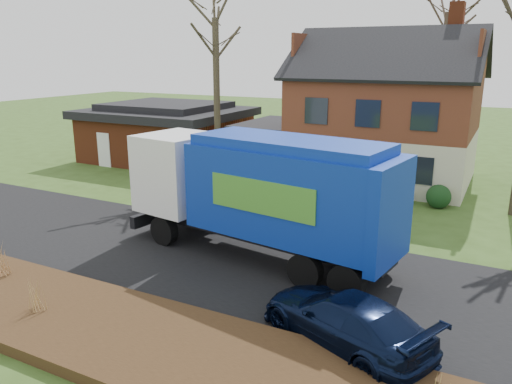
% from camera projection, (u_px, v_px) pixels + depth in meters
% --- Properties ---
extents(ground, '(120.00, 120.00, 0.00)m').
position_uv_depth(ground, '(222.00, 260.00, 16.84)').
color(ground, '#334C19').
rests_on(ground, ground).
extents(road, '(80.00, 7.00, 0.02)m').
position_uv_depth(road, '(222.00, 260.00, 16.84)').
color(road, black).
rests_on(road, ground).
extents(mulch_verge, '(80.00, 3.50, 0.30)m').
position_uv_depth(mulch_verge, '(111.00, 331.00, 12.26)').
color(mulch_verge, black).
rests_on(mulch_verge, ground).
extents(main_house, '(12.95, 8.95, 9.26)m').
position_uv_depth(main_house, '(377.00, 106.00, 27.03)').
color(main_house, beige).
rests_on(main_house, ground).
extents(ranch_house, '(9.80, 8.20, 3.70)m').
position_uv_depth(ranch_house, '(167.00, 132.00, 32.80)').
color(ranch_house, brown).
rests_on(ranch_house, ground).
extents(garbage_truck, '(10.09, 4.07, 4.20)m').
position_uv_depth(garbage_truck, '(262.00, 189.00, 16.42)').
color(garbage_truck, black).
rests_on(garbage_truck, ground).
extents(silver_sedan, '(5.20, 2.11, 1.68)m').
position_uv_depth(silver_sedan, '(225.00, 197.00, 21.19)').
color(silver_sedan, '#999CA0').
rests_on(silver_sedan, ground).
extents(navy_wagon, '(4.86, 3.47, 1.31)m').
position_uv_depth(navy_wagon, '(345.00, 320.00, 11.78)').
color(navy_wagon, black).
rests_on(navy_wagon, ground).
extents(grass_clump_mid, '(0.31, 0.26, 0.87)m').
position_uv_depth(grass_clump_mid, '(36.00, 295.00, 12.84)').
color(grass_clump_mid, '#AF874D').
rests_on(grass_clump_mid, mulch_verge).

